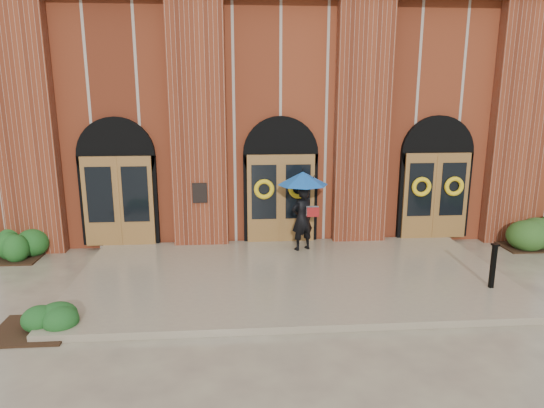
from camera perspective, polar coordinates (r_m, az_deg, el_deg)
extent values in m
plane|color=gray|center=(11.53, 2.30, -9.12)|extent=(90.00, 90.00, 0.00)
cube|color=gray|center=(11.64, 2.22, -8.50)|extent=(10.00, 5.30, 0.15)
cube|color=maroon|center=(19.55, -0.67, 10.66)|extent=(16.00, 12.00, 7.00)
cube|color=black|center=(13.38, -8.49, 1.30)|extent=(0.40, 0.05, 0.55)
cube|color=maroon|center=(14.42, -27.01, 8.31)|extent=(1.50, 0.45, 7.00)
cube|color=maroon|center=(13.38, -8.69, 9.30)|extent=(1.50, 0.45, 7.00)
cube|color=maroon|center=(13.80, 10.54, 9.35)|extent=(1.50, 0.45, 7.00)
cube|color=maroon|center=(15.57, 26.95, 8.57)|extent=(1.50, 0.45, 7.00)
cube|color=brown|center=(14.01, -17.61, 0.31)|extent=(1.90, 0.10, 2.50)
cylinder|color=black|center=(13.93, -17.84, 5.46)|extent=(2.10, 0.22, 2.10)
cube|color=brown|center=(13.69, 1.04, 0.65)|extent=(1.90, 0.10, 2.50)
cylinder|color=black|center=(13.61, 1.01, 5.92)|extent=(2.10, 0.22, 2.10)
cube|color=brown|center=(14.80, 18.66, 0.91)|extent=(1.90, 0.10, 2.50)
cylinder|color=black|center=(14.73, 18.81, 5.78)|extent=(2.10, 0.22, 2.10)
torus|color=yellow|center=(13.47, -0.94, 1.75)|extent=(0.57, 0.13, 0.57)
torus|color=yellow|center=(13.56, 3.12, 1.81)|extent=(0.57, 0.13, 0.57)
torus|color=yellow|center=(14.45, 17.18, 1.94)|extent=(0.57, 0.13, 0.57)
torus|color=yellow|center=(14.83, 20.63, 1.96)|extent=(0.57, 0.13, 0.57)
imported|color=black|center=(13.06, 3.57, -1.72)|extent=(0.75, 0.63, 1.74)
cone|color=#1757B2|center=(12.82, 3.64, 3.05)|extent=(1.77, 1.77, 0.35)
cylinder|color=black|center=(12.86, 3.86, 0.97)|extent=(0.02, 0.02, 0.58)
cube|color=#9FA2A4|center=(12.90, 4.79, -0.86)|extent=(0.36, 0.28, 0.26)
cube|color=maroon|center=(12.81, 4.85, -0.96)|extent=(0.31, 0.15, 0.26)
cube|color=black|center=(11.69, 24.55, -6.73)|extent=(0.10, 0.10, 0.97)
cube|color=black|center=(11.54, 24.79, -4.38)|extent=(0.15, 0.15, 0.04)
ellipsoid|color=#184819|center=(10.28, -26.42, -12.12)|extent=(1.26, 1.08, 0.44)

